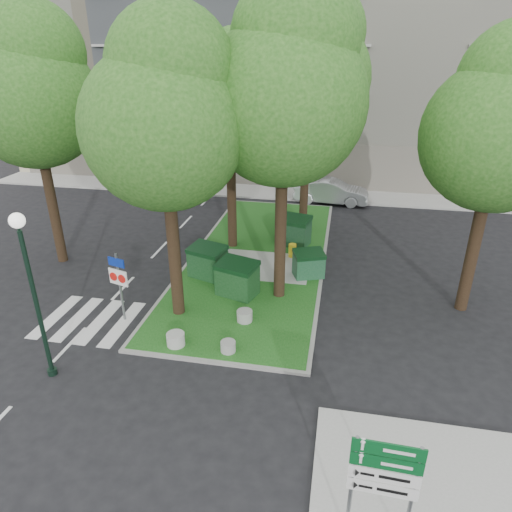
% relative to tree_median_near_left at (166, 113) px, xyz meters
% --- Properties ---
extents(ground, '(120.00, 120.00, 0.00)m').
position_rel_tree_median_near_left_xyz_m(ground, '(1.41, -2.56, -7.32)').
color(ground, black).
rests_on(ground, ground).
extents(median_island, '(6.00, 16.00, 0.12)m').
position_rel_tree_median_near_left_xyz_m(median_island, '(1.91, 5.44, -7.26)').
color(median_island, '#184E16').
rests_on(median_island, ground).
extents(median_kerb, '(6.30, 16.30, 0.10)m').
position_rel_tree_median_near_left_xyz_m(median_kerb, '(1.91, 5.44, -7.27)').
color(median_kerb, gray).
rests_on(median_kerb, ground).
extents(sidewalk_corner, '(5.00, 4.00, 0.12)m').
position_rel_tree_median_near_left_xyz_m(sidewalk_corner, '(7.91, -6.06, -7.26)').
color(sidewalk_corner, '#999993').
rests_on(sidewalk_corner, ground).
extents(building_sidewalk, '(42.00, 3.00, 0.12)m').
position_rel_tree_median_near_left_xyz_m(building_sidewalk, '(1.41, 15.94, -7.26)').
color(building_sidewalk, '#999993').
rests_on(building_sidewalk, ground).
extents(zebra_crossing, '(5.00, 3.00, 0.01)m').
position_rel_tree_median_near_left_xyz_m(zebra_crossing, '(-2.34, -1.06, -7.31)').
color(zebra_crossing, silver).
rests_on(zebra_crossing, ground).
extents(apartment_building, '(41.00, 12.00, 16.00)m').
position_rel_tree_median_near_left_xyz_m(apartment_building, '(1.41, 23.44, 0.68)').
color(apartment_building, tan).
rests_on(apartment_building, ground).
extents(tree_median_near_left, '(5.20, 5.20, 10.53)m').
position_rel_tree_median_near_left_xyz_m(tree_median_near_left, '(0.00, 0.00, 0.00)').
color(tree_median_near_left, black).
rests_on(tree_median_near_left, ground).
extents(tree_median_near_right, '(5.60, 5.60, 11.46)m').
position_rel_tree_median_near_left_xyz_m(tree_median_near_right, '(3.50, 2.00, 0.67)').
color(tree_median_near_right, black).
rests_on(tree_median_near_right, ground).
extents(tree_median_mid, '(4.80, 4.80, 9.99)m').
position_rel_tree_median_near_left_xyz_m(tree_median_mid, '(0.50, 6.50, -0.34)').
color(tree_median_mid, black).
rests_on(tree_median_mid, ground).
extents(tree_median_far, '(5.80, 5.80, 11.93)m').
position_rel_tree_median_near_left_xyz_m(tree_median_far, '(3.70, 9.50, 1.00)').
color(tree_median_far, black).
rests_on(tree_median_far, ground).
extents(tree_street_left, '(5.40, 5.40, 11.00)m').
position_rel_tree_median_near_left_xyz_m(tree_street_left, '(-7.00, 3.50, 0.33)').
color(tree_street_left, black).
rests_on(tree_street_left, ground).
extents(tree_street_right, '(5.00, 5.00, 10.06)m').
position_rel_tree_median_near_left_xyz_m(tree_street_right, '(10.50, 2.50, -0.33)').
color(tree_street_right, black).
rests_on(tree_street_right, ground).
extents(dumpster_a, '(1.80, 1.51, 1.43)m').
position_rel_tree_median_near_left_xyz_m(dumpster_a, '(0.16, 2.97, -6.51)').
color(dumpster_a, '#0F3816').
rests_on(dumpster_a, median_island).
extents(dumpster_b, '(1.82, 1.51, 1.45)m').
position_rel_tree_median_near_left_xyz_m(dumpster_b, '(1.76, 1.68, -6.50)').
color(dumpster_b, '#103915').
rests_on(dumpster_b, median_island).
extents(dumpster_c, '(1.82, 1.47, 1.48)m').
position_rel_tree_median_near_left_xyz_m(dumpster_c, '(3.36, 7.17, -6.49)').
color(dumpster_c, black).
rests_on(dumpster_c, median_island).
extents(dumpster_d, '(1.52, 1.30, 1.19)m').
position_rel_tree_median_near_left_xyz_m(dumpster_d, '(4.41, 3.80, -6.63)').
color(dumpster_d, '#154527').
rests_on(dumpster_d, median_island).
extents(bollard_left, '(0.61, 0.61, 0.43)m').
position_rel_tree_median_near_left_xyz_m(bollard_left, '(0.53, -2.06, -6.98)').
color(bollard_left, '#A9A9A4').
rests_on(bollard_left, median_island).
extents(bollard_right, '(0.50, 0.50, 0.35)m').
position_rel_tree_median_near_left_xyz_m(bollard_right, '(2.32, -2.06, -7.02)').
color(bollard_right, gray).
rests_on(bollard_right, median_island).
extents(bollard_mid, '(0.57, 0.57, 0.41)m').
position_rel_tree_median_near_left_xyz_m(bollard_mid, '(2.46, -0.19, -6.99)').
color(bollard_mid, gray).
rests_on(bollard_mid, median_island).
extents(litter_bin, '(0.36, 0.36, 0.63)m').
position_rel_tree_median_near_left_xyz_m(litter_bin, '(3.50, 5.64, -6.88)').
color(litter_bin, gold).
rests_on(litter_bin, median_island).
extents(street_lamp, '(0.42, 0.42, 5.25)m').
position_rel_tree_median_near_left_xyz_m(street_lamp, '(-2.75, -4.07, -4.02)').
color(street_lamp, black).
rests_on(street_lamp, ground).
extents(traffic_sign_pole, '(0.78, 0.26, 2.68)m').
position_rel_tree_median_near_left_xyz_m(traffic_sign_pole, '(-1.95, -0.77, -5.60)').
color(traffic_sign_pole, slate).
rests_on(traffic_sign_pole, ground).
extents(directional_sign, '(1.32, 0.12, 2.65)m').
position_rel_tree_median_near_left_xyz_m(directional_sign, '(6.75, -7.56, -5.44)').
color(directional_sign, slate).
rests_on(directional_sign, sidewalk_corner).
extents(car_white, '(4.65, 2.09, 1.55)m').
position_rel_tree_median_near_left_xyz_m(car_white, '(-5.59, 13.23, -6.54)').
color(car_white, silver).
rests_on(car_white, ground).
extents(car_silver, '(4.75, 1.95, 1.53)m').
position_rel_tree_median_near_left_xyz_m(car_silver, '(4.91, 14.53, -6.55)').
color(car_silver, '#A1A6A9').
rests_on(car_silver, ground).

